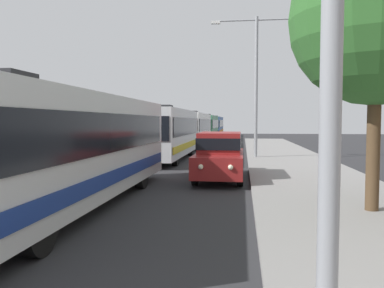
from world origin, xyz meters
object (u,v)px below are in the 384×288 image
object	(u,v)px
bus_fourth_in_line	(206,127)
streetlamp_mid	(256,72)
roadside_tree	(377,19)
bus_second_in_line	(167,132)
white_suv	(220,154)
bus_lead	(70,146)
bus_rear	(213,126)
bus_middle	(192,129)
box_truck_oncoming	(191,126)

from	to	relation	value
bus_fourth_in_line	streetlamp_mid	size ratio (longest dim) A/B	1.35
streetlamp_mid	roadside_tree	distance (m)	14.62
bus_second_in_line	white_suv	xyz separation A→B (m)	(3.70, -7.76, -0.65)
bus_lead	white_suv	bearing A→B (deg)	57.53
bus_lead	streetlamp_mid	world-z (taller)	streetlamp_mid
bus_fourth_in_line	bus_rear	xyz separation A→B (m)	(-0.00, 13.39, -0.00)
bus_middle	bus_rear	distance (m)	26.64
bus_lead	streetlamp_mid	size ratio (longest dim) A/B	1.41
bus_second_in_line	bus_fourth_in_line	distance (m)	25.25
bus_lead	white_suv	xyz separation A→B (m)	(3.70, 5.81, -0.66)
bus_lead	bus_fourth_in_line	world-z (taller)	same
bus_fourth_in_line	roadside_tree	distance (m)	39.60
bus_middle	box_truck_oncoming	size ratio (longest dim) A/B	1.63
bus_middle	white_suv	distance (m)	20.11
bus_middle	white_suv	world-z (taller)	bus_middle
bus_lead	bus_second_in_line	bearing A→B (deg)	90.00
bus_fourth_in_line	bus_rear	size ratio (longest dim) A/B	1.00
bus_middle	roadside_tree	xyz separation A→B (m)	(7.78, -25.46, 3.11)
bus_fourth_in_line	white_suv	xyz separation A→B (m)	(3.70, -33.00, -0.66)
bus_rear	streetlamp_mid	xyz separation A→B (m)	(5.40, -37.68, 3.65)
bus_middle	bus_fourth_in_line	size ratio (longest dim) A/B	1.01
box_truck_oncoming	bus_middle	bearing A→B (deg)	-82.18
streetlamp_mid	white_suv	bearing A→B (deg)	-101.04
box_truck_oncoming	streetlamp_mid	world-z (taller)	streetlamp_mid
bus_second_in_line	streetlamp_mid	world-z (taller)	streetlamp_mid
bus_lead	bus_middle	distance (m)	25.57
bus_fourth_in_line	box_truck_oncoming	world-z (taller)	bus_fourth_in_line
box_truck_oncoming	bus_second_in_line	bearing A→B (deg)	-84.77
white_suv	bus_rear	bearing A→B (deg)	94.56
bus_lead	roadside_tree	size ratio (longest dim) A/B	1.78
bus_second_in_line	roadside_tree	size ratio (longest dim) A/B	1.57
bus_rear	streetlamp_mid	distance (m)	38.24
white_suv	streetlamp_mid	size ratio (longest dim) A/B	0.60
bus_second_in_line	streetlamp_mid	xyz separation A→B (m)	(5.40, 0.96, 3.65)
bus_second_in_line	roadside_tree	world-z (taller)	roadside_tree
bus_fourth_in_line	white_suv	size ratio (longest dim) A/B	2.26
bus_rear	bus_middle	bearing A→B (deg)	-90.00
bus_rear	roadside_tree	xyz separation A→B (m)	(7.78, -52.09, 3.11)
box_truck_oncoming	streetlamp_mid	xyz separation A→B (m)	(8.70, -35.09, 3.64)
bus_rear	roadside_tree	size ratio (longest dim) A/B	1.70
bus_fourth_in_line	bus_rear	bearing A→B (deg)	90.00
white_suv	bus_second_in_line	bearing A→B (deg)	115.49
white_suv	bus_fourth_in_line	bearing A→B (deg)	96.39
bus_middle	streetlamp_mid	world-z (taller)	streetlamp_mid
bus_lead	bus_fourth_in_line	bearing A→B (deg)	90.00
bus_second_in_line	roadside_tree	distance (m)	15.85
bus_middle	bus_rear	xyz separation A→B (m)	(-0.00, 26.64, -0.00)
bus_rear	roadside_tree	world-z (taller)	roadside_tree
bus_fourth_in_line	roadside_tree	size ratio (longest dim) A/B	1.71
bus_lead	white_suv	world-z (taller)	bus_lead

